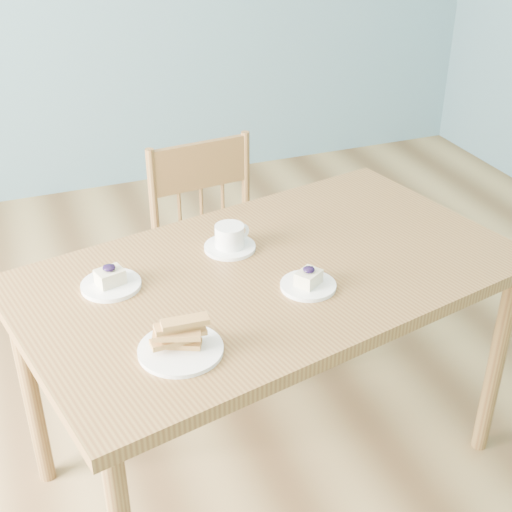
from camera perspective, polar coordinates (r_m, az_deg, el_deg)
room at (r=1.69m, az=-3.77°, el=13.91°), size 5.01×5.01×2.71m
dining_table at (r=2.08m, az=1.20°, el=-2.81°), size 1.56×1.10×0.76m
dining_chair at (r=2.66m, az=-3.10°, el=-0.57°), size 0.45×0.43×0.90m
cheesecake_plate_near at (r=1.95m, az=4.21°, el=-2.11°), size 0.15×0.15×0.06m
cheesecake_plate_far at (r=1.99m, az=-11.55°, el=-2.00°), size 0.17×0.17×0.07m
coffee_cup at (r=2.12m, az=-2.09°, el=1.36°), size 0.15×0.15×0.08m
biscotti_plate at (r=1.71m, az=-6.09°, el=-6.79°), size 0.21×0.21×0.10m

